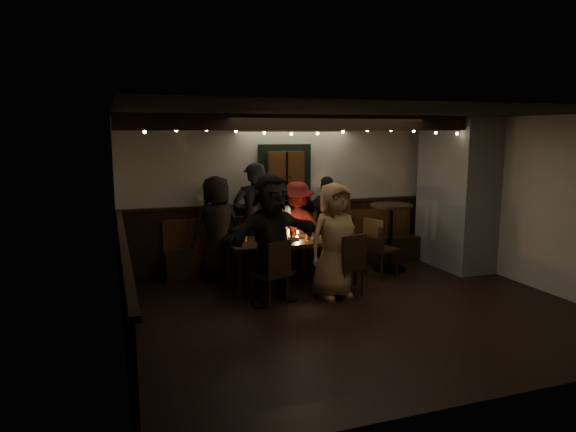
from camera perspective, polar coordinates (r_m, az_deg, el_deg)
name	(u,v)px	position (r m, az deg, el deg)	size (l,w,h in m)	color
room	(378,211)	(8.52, 9.97, 0.52)	(6.02, 5.01, 2.62)	black
dining_table	(292,243)	(7.96, 0.47, -3.01)	(2.01, 0.86, 0.87)	black
chair_near_left	(274,269)	(7.03, -1.52, -5.92)	(0.54, 0.54, 0.91)	black
chair_near_right	(350,262)	(7.43, 6.88, -5.06)	(0.50, 0.50, 0.93)	black
chair_end	(378,244)	(8.49, 9.96, -3.09)	(0.55, 0.55, 0.98)	black
high_top	(390,228)	(8.96, 11.31, -1.37)	(0.72, 0.72, 1.14)	black
person_a	(217,228)	(8.26, -7.91, -1.36)	(0.82, 0.53, 1.68)	black
person_b	(254,220)	(8.38, -3.79, -0.45)	(0.68, 0.45, 1.88)	black
person_c	(274,228)	(8.48, -1.57, -1.35)	(0.76, 0.60, 1.57)	white
person_d	(297,227)	(8.64, 1.02, -1.26)	(0.99, 0.57, 1.54)	#5F1413
person_e	(327,223)	(8.92, 4.40, -0.73)	(0.94, 0.39, 1.61)	black
person_f	(272,239)	(7.05, -1.81, -2.55)	(1.69, 0.54, 1.82)	black
person_g	(334,241)	(7.33, 5.17, -2.74)	(0.81, 0.53, 1.66)	#A97F51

